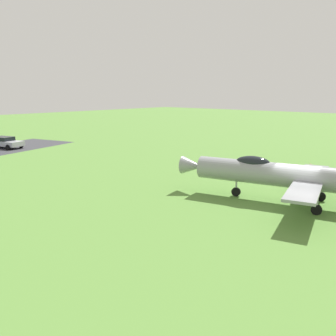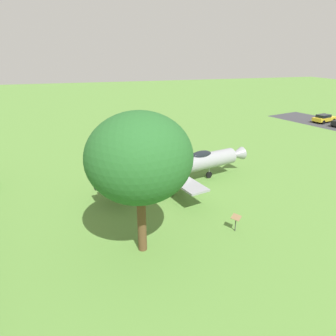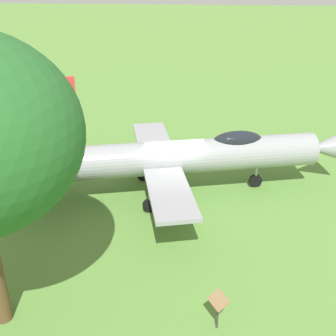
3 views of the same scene
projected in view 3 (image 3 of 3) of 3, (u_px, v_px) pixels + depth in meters
The scene contains 3 objects.
ground_plane at pixel (174, 193), 18.87m from camera, with size 200.00×200.00×0.00m, color #568438.
display_jet at pixel (182, 156), 18.12m from camera, with size 14.51×9.70×5.45m.
info_plaque at pixel (218, 305), 11.48m from camera, with size 0.65×0.72×1.14m.
Camera 3 is at (-1.18, 16.42, 9.30)m, focal length 44.44 mm.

